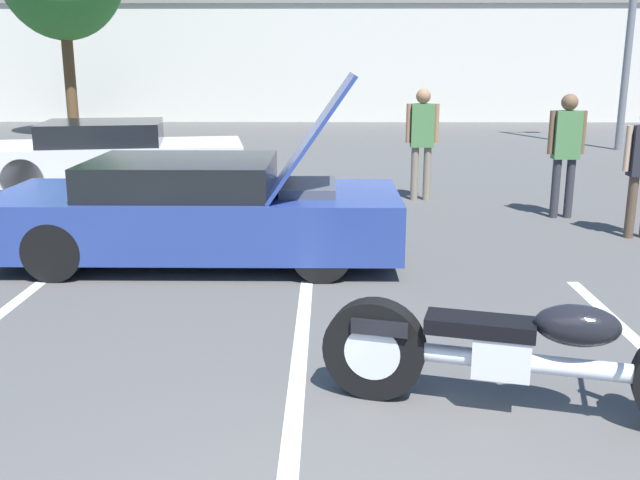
{
  "coord_description": "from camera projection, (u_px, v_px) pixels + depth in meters",
  "views": [
    {
      "loc": [
        -0.06,
        -2.05,
        2.23
      ],
      "look_at": [
        -0.12,
        3.55,
        0.8
      ],
      "focal_mm": 40.0,
      "sensor_mm": 36.0,
      "label": 1
    }
  ],
  "objects": [
    {
      "name": "motorcycle",
      "position": [
        524.0,
        355.0,
        4.51
      ],
      "size": [
        2.58,
        0.96,
        0.98
      ],
      "rotation": [
        0.0,
        0.0,
        -0.26
      ],
      "color": "black",
      "rests_on": "ground"
    },
    {
      "name": "parked_car_left_row",
      "position": [
        113.0,
        156.0,
        12.45
      ],
      "size": [
        4.64,
        2.56,
        1.18
      ],
      "rotation": [
        0.0,
        0.0,
        0.17
      ],
      "color": "silver",
      "rests_on": "ground"
    },
    {
      "name": "parking_stripe_middle",
      "position": [
        294.0,
        417.0,
        4.56
      ],
      "size": [
        0.12,
        5.74,
        0.01
      ],
      "primitive_type": "cube",
      "color": "white",
      "rests_on": "ground"
    },
    {
      "name": "spectator_far_lot",
      "position": [
        566.0,
        145.0,
        10.04
      ],
      "size": [
        0.52,
        0.23,
        1.76
      ],
      "color": "#333338",
      "rests_on": "ground"
    },
    {
      "name": "show_car_hood_open",
      "position": [
        201.0,
        210.0,
        7.97
      ],
      "size": [
        4.44,
        1.76,
        2.08
      ],
      "rotation": [
        0.0,
        0.0,
        0.0
      ],
      "color": "navy",
      "rests_on": "ground"
    },
    {
      "name": "spectator_midground",
      "position": [
        422.0,
        134.0,
        11.32
      ],
      "size": [
        0.52,
        0.23,
        1.77
      ],
      "color": "gray",
      "rests_on": "ground"
    },
    {
      "name": "far_building",
      "position": [
        330.0,
        56.0,
        27.13
      ],
      "size": [
        32.0,
        4.2,
        4.4
      ],
      "color": "beige",
      "rests_on": "ground"
    }
  ]
}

